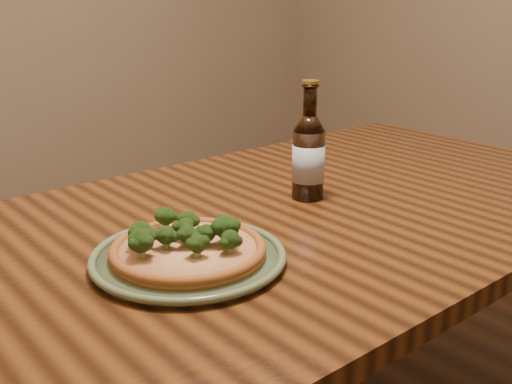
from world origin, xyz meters
TOP-DOWN VIEW (x-y plane):
  - table at (0.00, 0.10)m, footprint 1.60×0.90m
  - plate at (-0.35, 0.02)m, footprint 0.33×0.33m
  - pizza at (-0.35, 0.02)m, footprint 0.26×0.26m
  - beer_bottle at (0.04, 0.13)m, footprint 0.07×0.07m

SIDE VIEW (x-z plane):
  - table at x=0.00m, z-range 0.28..1.03m
  - plate at x=-0.35m, z-range 0.75..0.77m
  - pizza at x=-0.35m, z-range 0.74..0.81m
  - beer_bottle at x=0.04m, z-range 0.72..0.98m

